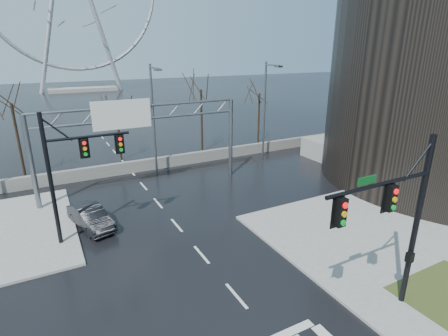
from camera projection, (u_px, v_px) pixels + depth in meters
ground at (236, 296)px, 16.65m from camera, size 260.00×260.00×0.00m
sidewalk_right_ext at (354, 229)px, 22.74m from camera, size 12.00×10.00×0.15m
tower_podium at (442, 153)px, 35.92m from camera, size 22.00×18.00×2.00m
barrier_wall at (131, 167)px, 33.18m from camera, size 52.00×0.50×1.10m
signal_mast_near at (399, 214)px, 13.99m from camera, size 5.52×0.41×8.00m
signal_mast_far at (70, 166)px, 19.97m from camera, size 4.72×0.41×8.00m
sign_gantry at (138, 130)px, 27.31m from camera, size 16.36×0.40×7.60m
streetlight_mid at (154, 112)px, 30.82m from camera, size 0.50×2.55×10.00m
streetlight_right at (266, 103)px, 36.16m from camera, size 0.50×2.55×10.00m
tree_left at (13, 112)px, 30.35m from camera, size 3.75×3.75×7.50m
tree_center at (117, 111)px, 35.45m from camera, size 3.25×3.25×6.50m
tree_right at (201, 97)px, 38.29m from camera, size 3.90×3.90×7.80m
tree_far_right at (259, 99)px, 42.52m from camera, size 3.40×3.40×6.80m
car at (91, 217)px, 22.85m from camera, size 2.65×4.65×1.45m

